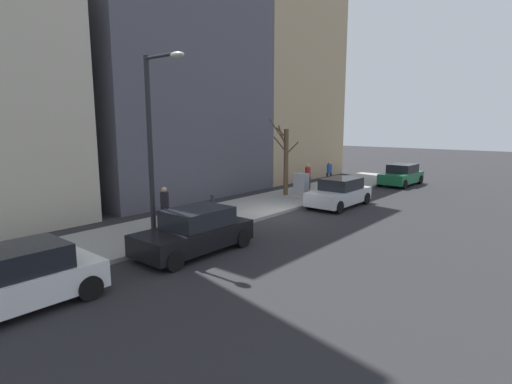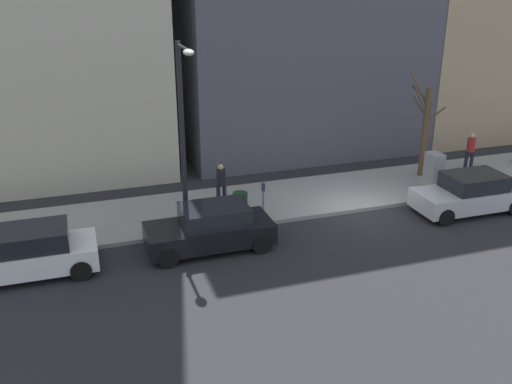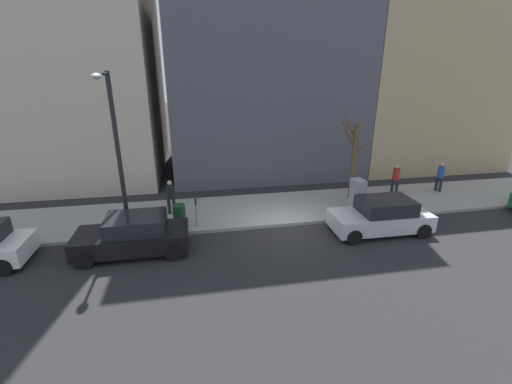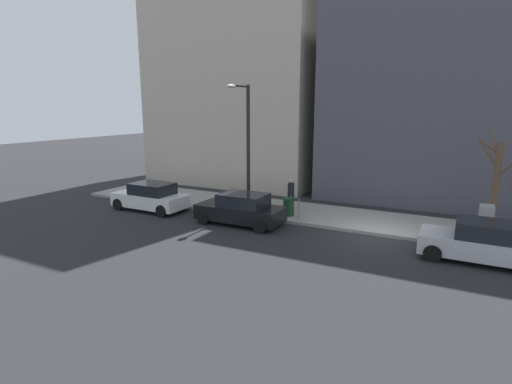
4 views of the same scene
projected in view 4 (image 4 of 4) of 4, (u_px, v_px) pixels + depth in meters
The scene contains 12 objects.
ground_plane at pixel (379, 237), 17.50m from camera, with size 120.00×120.00×0.00m, color #232326.
sidewalk at pixel (387, 223), 19.22m from camera, with size 4.00×36.00×0.15m, color gray.
parked_car_silver at pixel (483, 242), 14.52m from camera, with size 1.95×4.22×1.52m.
parked_car_black at pixel (241, 209), 19.22m from camera, with size 1.94×4.21×1.52m.
parked_car_white at pixel (151, 197), 21.87m from camera, with size 1.97×4.22×1.52m.
parking_meter at pixel (299, 203), 19.45m from camera, with size 0.14×0.10×1.35m.
utility_box at pixel (485, 222), 16.63m from camera, with size 0.83×0.61×1.43m.
streetlamp at pixel (246, 139), 19.97m from camera, with size 1.97×0.32×6.50m.
bare_tree at pixel (495, 184), 17.35m from camera, with size 1.51×1.50×4.55m.
trash_bin at pixel (289, 207), 20.26m from camera, with size 0.56×0.56×0.90m, color #14381E.
pedestrian_far_corner at pixel (291, 192), 21.40m from camera, with size 0.36×0.40×1.66m.
office_block_center at pixel (439, 37), 24.99m from camera, with size 11.95×11.95×19.73m, color #4C4C56.
Camera 4 is at (-17.31, -2.92, 5.55)m, focal length 28.00 mm.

